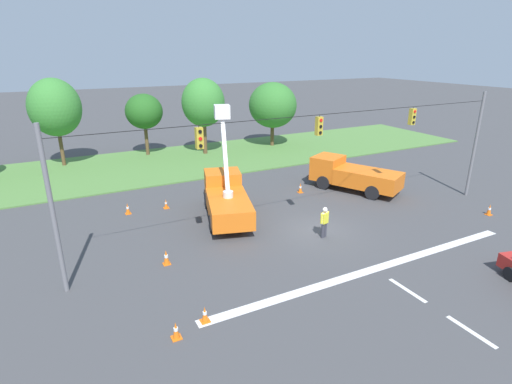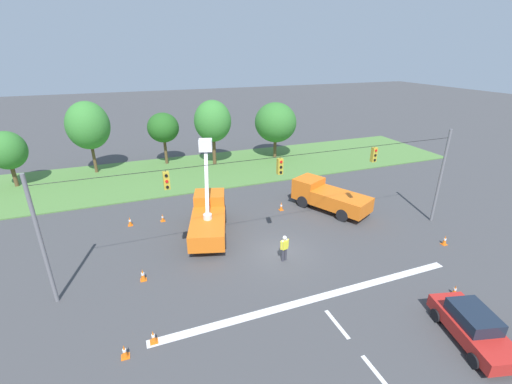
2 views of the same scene
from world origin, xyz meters
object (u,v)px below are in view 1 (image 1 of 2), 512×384
object	(u,v)px
road_worker	(324,220)
traffic_cone_far_right	(166,257)
traffic_cone_near_bucket	(128,209)
traffic_cone_lane_edge_b	(176,330)
tree_west	(55,108)
tree_centre	(144,112)
traffic_cone_mid_left	(166,204)
tree_east	(203,103)
utility_truck_support_near	(352,175)
traffic_cone_foreground_right	(205,314)
traffic_cone_far_left	(489,210)
traffic_cone_lane_edge_a	(300,188)
tree_far_east	(273,105)
utility_truck_bucket_lift	(226,196)

from	to	relation	value
road_worker	traffic_cone_far_right	world-z (taller)	road_worker
traffic_cone_near_bucket	traffic_cone_lane_edge_b	xyz separation A→B (m)	(-0.67, -12.62, -0.02)
tree_west	traffic_cone_far_right	world-z (taller)	tree_west
tree_centre	traffic_cone_mid_left	bearing A→B (deg)	-98.54
tree_east	traffic_cone_mid_left	world-z (taller)	tree_east
utility_truck_support_near	traffic_cone_foreground_right	world-z (taller)	utility_truck_support_near
utility_truck_support_near	traffic_cone_foreground_right	size ratio (longest dim) A/B	10.51
traffic_cone_far_left	tree_east	bearing A→B (deg)	114.38
traffic_cone_far_right	traffic_cone_lane_edge_a	bearing A→B (deg)	26.42
traffic_cone_lane_edge_b	traffic_cone_mid_left	bearing A→B (deg)	76.18
tree_west	tree_far_east	distance (m)	20.36
traffic_cone_foreground_right	traffic_cone_mid_left	bearing A→B (deg)	81.40
utility_truck_support_near	road_worker	xyz separation A→B (m)	(-6.58, -5.58, -0.16)
utility_truck_support_near	traffic_cone_mid_left	distance (m)	13.41
tree_west	tree_centre	size ratio (longest dim) A/B	1.28
tree_west	traffic_cone_far_right	xyz separation A→B (m)	(3.38, -21.15, -4.77)
road_worker	traffic_cone_lane_edge_a	bearing A→B (deg)	66.68
road_worker	traffic_cone_foreground_right	size ratio (longest dim) A/B	2.69
traffic_cone_lane_edge_a	tree_far_east	bearing A→B (deg)	68.30
tree_west	traffic_cone_near_bucket	distance (m)	14.95
tree_west	utility_truck_support_near	size ratio (longest dim) A/B	1.10
tree_centre	utility_truck_bucket_lift	distance (m)	17.72
traffic_cone_lane_edge_a	traffic_cone_far_left	bearing A→B (deg)	-47.50
utility_truck_support_near	traffic_cone_far_right	bearing A→B (deg)	-163.36
utility_truck_support_near	traffic_cone_lane_edge_b	size ratio (longest dim) A/B	10.14
tree_far_east	traffic_cone_far_right	distance (m)	26.09
traffic_cone_foreground_right	traffic_cone_near_bucket	bearing A→B (deg)	92.68
tree_centre	traffic_cone_far_right	distance (m)	22.31
tree_centre	utility_truck_bucket_lift	world-z (taller)	utility_truck_bucket_lift
tree_far_east	traffic_cone_near_bucket	xyz separation A→B (m)	(-17.35, -12.19, -3.98)
traffic_cone_lane_edge_b	traffic_cone_far_right	distance (m)	5.44
utility_truck_bucket_lift	traffic_cone_far_left	bearing A→B (deg)	-26.78
tree_east	traffic_cone_foreground_right	world-z (taller)	tree_east
traffic_cone_near_bucket	traffic_cone_lane_edge_b	size ratio (longest dim) A/B	1.05
road_worker	traffic_cone_mid_left	bearing A→B (deg)	128.52
tree_west	traffic_cone_lane_edge_b	distance (m)	27.00
traffic_cone_far_left	traffic_cone_far_right	world-z (taller)	traffic_cone_far_right
tree_east	traffic_cone_lane_edge_b	bearing A→B (deg)	-112.78
tree_east	tree_far_east	bearing A→B (deg)	0.31
tree_far_east	utility_truck_bucket_lift	distance (m)	19.70
tree_centre	traffic_cone_lane_edge_a	bearing A→B (deg)	-65.43
traffic_cone_lane_edge_a	traffic_cone_lane_edge_b	xyz separation A→B (m)	(-12.52, -10.99, -0.02)
utility_truck_support_near	traffic_cone_far_right	size ratio (longest dim) A/B	9.18
utility_truck_support_near	traffic_cone_lane_edge_b	distance (m)	18.95
traffic_cone_mid_left	traffic_cone_lane_edge_b	distance (m)	12.83
traffic_cone_far_left	traffic_cone_near_bucket	bearing A→B (deg)	152.19
utility_truck_bucket_lift	traffic_cone_far_right	distance (m)	6.50
traffic_cone_near_bucket	road_worker	bearing A→B (deg)	-43.16
traffic_cone_near_bucket	traffic_cone_far_right	xyz separation A→B (m)	(0.45, -7.30, 0.02)
tree_west	traffic_cone_lane_edge_b	bearing A→B (deg)	-85.13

